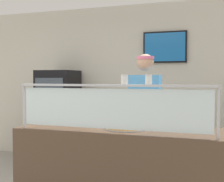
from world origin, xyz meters
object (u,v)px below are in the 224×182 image
object	(u,v)px
pizza_tray	(127,127)
worker_figure	(145,115)
drink_fridge	(58,117)
pepper_flake_shaker	(148,80)
pizza_server	(122,125)
parmesan_shaker	(124,80)

from	to	relation	value
pizza_tray	worker_figure	bearing A→B (deg)	89.66
drink_fridge	pepper_flake_shaker	bearing A→B (deg)	-44.74
pepper_flake_shaker	worker_figure	xyz separation A→B (m)	(-0.28, 1.07, -0.44)
pizza_server	drink_fridge	bearing A→B (deg)	117.69
parmesan_shaker	pepper_flake_shaker	bearing A→B (deg)	0.00
pizza_server	worker_figure	distance (m)	0.81
pizza_tray	parmesan_shaker	bearing A→B (deg)	-77.66
worker_figure	pizza_tray	bearing A→B (deg)	-90.34
parmesan_shaker	worker_figure	xyz separation A→B (m)	(-0.06, 1.07, -0.44)
worker_figure	pepper_flake_shaker	bearing A→B (deg)	-75.30
pizza_tray	pepper_flake_shaker	bearing A→B (deg)	-44.14
pizza_tray	drink_fridge	distance (m)	2.47
pepper_flake_shaker	drink_fridge	world-z (taller)	drink_fridge
parmesan_shaker	worker_figure	distance (m)	1.15
drink_fridge	worker_figure	bearing A→B (deg)	-28.44
pizza_tray	pepper_flake_shaker	size ratio (longest dim) A/B	4.82
pepper_flake_shaker	drink_fridge	distance (m)	2.94
pizza_server	drink_fridge	world-z (taller)	drink_fridge
pepper_flake_shaker	pizza_server	bearing A→B (deg)	142.04
worker_figure	parmesan_shaker	bearing A→B (deg)	-87.01
worker_figure	drink_fridge	bearing A→B (deg)	151.56
pizza_server	pepper_flake_shaker	world-z (taller)	pepper_flake_shaker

